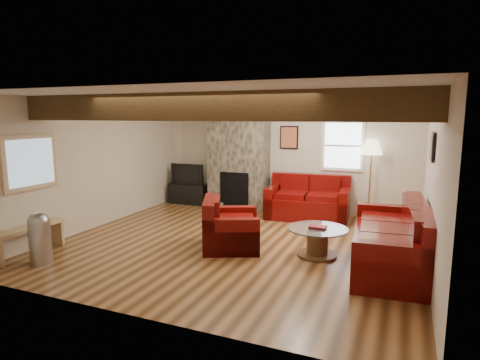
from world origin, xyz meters
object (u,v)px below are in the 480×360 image
(armchair_red, at_px, (231,223))
(sofa_three, at_px, (390,235))
(television, at_px, (189,174))
(tv_cabinet, at_px, (189,194))
(floor_lamp, at_px, (372,151))
(loveseat, at_px, (308,197))
(coffee_table, at_px, (317,242))

(armchair_red, bearing_deg, sofa_three, -110.64)
(armchair_red, distance_m, television, 3.61)
(tv_cabinet, height_order, floor_lamp, floor_lamp)
(loveseat, height_order, armchair_red, loveseat)
(loveseat, bearing_deg, sofa_three, -56.79)
(armchair_red, height_order, television, television)
(sofa_three, height_order, coffee_table, sofa_three)
(television, relative_size, floor_lamp, 0.52)
(coffee_table, bearing_deg, television, 145.61)
(coffee_table, bearing_deg, loveseat, 106.80)
(television, bearing_deg, armchair_red, -49.05)
(coffee_table, relative_size, television, 1.06)
(coffee_table, relative_size, tv_cabinet, 0.93)
(sofa_three, bearing_deg, coffee_table, -93.99)
(sofa_three, bearing_deg, armchair_red, -91.38)
(floor_lamp, bearing_deg, sofa_three, -78.69)
(loveseat, xyz_separation_m, floor_lamp, (1.23, 0.32, 1.00))
(coffee_table, xyz_separation_m, television, (-3.78, 2.59, 0.53))
(television, distance_m, floor_lamp, 4.38)
(sofa_three, distance_m, television, 5.49)
(loveseat, bearing_deg, television, 170.06)
(armchair_red, relative_size, coffee_table, 1.10)
(coffee_table, height_order, television, television)
(loveseat, relative_size, floor_lamp, 1.01)
(sofa_three, relative_size, armchair_red, 2.34)
(coffee_table, distance_m, floor_lamp, 2.93)
(sofa_three, xyz_separation_m, tv_cabinet, (-4.84, 2.58, -0.21))
(sofa_three, height_order, loveseat, sofa_three)
(floor_lamp, bearing_deg, loveseat, -165.47)
(sofa_three, relative_size, floor_lamp, 1.40)
(armchair_red, relative_size, television, 1.16)
(armchair_red, height_order, floor_lamp, floor_lamp)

